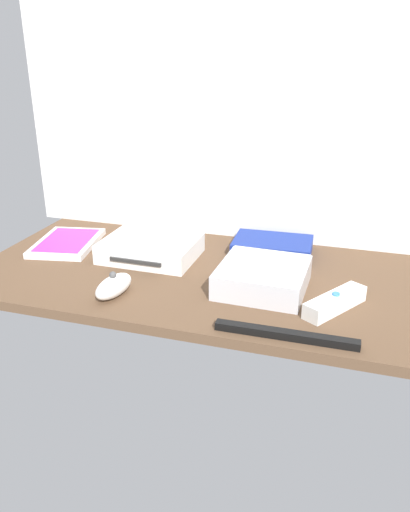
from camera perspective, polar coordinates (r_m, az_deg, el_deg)
The scene contains 9 objects.
ground_plane at distance 107.64cm, azimuth 0.00°, elevation -2.46°, with size 100.00×48.00×2.00cm, color brown.
back_wall at distance 121.95cm, azimuth 3.55°, elevation 16.61°, with size 110.00×1.20×64.00cm, color silver.
game_console at distance 115.24cm, azimuth -6.24°, elevation 0.87°, with size 21.21×16.72×4.40cm.
mini_computer at distance 99.97cm, azimuth 6.62°, elevation -2.37°, with size 17.53×17.53×5.30cm.
game_case at distance 126.60cm, azimuth -15.48°, elevation 1.47°, with size 16.87×21.18×1.56cm.
network_router at distance 118.10cm, azimuth 7.72°, elevation 1.08°, with size 18.44×12.88×3.40cm.
remote_wand at distance 95.06cm, azimuth 14.65°, elevation -5.13°, with size 10.96×14.43×3.40cm.
remote_nunchuk at distance 98.47cm, azimuth -10.39°, elevation -3.39°, with size 6.01×10.59×5.10cm.
sensor_bar at distance 84.80cm, azimuth 9.20°, elevation -8.86°, with size 24.00×1.80×1.40cm, color black.
Camera 1 is at (28.68, -93.28, 44.42)cm, focal length 35.00 mm.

